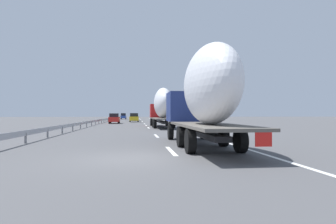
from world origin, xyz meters
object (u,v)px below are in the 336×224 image
object	(u,v)px
car_black_suv	(135,117)
road_sign	(165,112)
car_red_compact	(114,118)
car_blue_sedan	(123,116)
car_yellow_coupe	(134,118)
truck_lead	(162,106)
truck_trailing	(204,94)

from	to	relation	value
car_black_suv	road_sign	distance (m)	12.64
car_red_compact	road_sign	size ratio (longest dim) A/B	1.58
car_blue_sedan	road_sign	bearing A→B (deg)	-162.23
car_blue_sedan	car_red_compact	distance (m)	42.45
car_yellow_coupe	car_black_suv	bearing A→B (deg)	-0.69
car_black_suv	road_sign	world-z (taller)	road_sign
truck_lead	car_black_suv	distance (m)	36.79
car_yellow_coupe	car_red_compact	bearing A→B (deg)	159.70
truck_trailing	car_black_suv	bearing A→B (deg)	3.40
car_black_suv	truck_lead	bearing A→B (deg)	-174.56
car_blue_sedan	truck_lead	bearing A→B (deg)	-172.94
car_black_suv	car_yellow_coupe	distance (m)	11.82
car_blue_sedan	car_black_suv	world-z (taller)	car_blue_sedan
truck_lead	road_sign	bearing A→B (deg)	-6.84
truck_lead	car_red_compact	xyz separation A→B (m)	(15.45, 7.07, -1.77)
truck_lead	car_blue_sedan	distance (m)	58.36
car_blue_sedan	car_yellow_coupe	size ratio (longest dim) A/B	1.05
car_blue_sedan	car_yellow_coupe	xyz separation A→B (m)	(-33.13, -3.55, -0.03)
truck_trailing	car_red_compact	bearing A→B (deg)	10.71
car_blue_sedan	truck_trailing	bearing A→B (deg)	-174.87
car_red_compact	road_sign	distance (m)	14.59
truck_trailing	car_black_suv	size ratio (longest dim) A/B	2.82
car_black_suv	car_blue_sedan	bearing A→B (deg)	9.82
truck_lead	truck_trailing	bearing A→B (deg)	-180.00
car_red_compact	road_sign	xyz separation A→B (m)	(10.40, -10.17, 1.15)
car_black_suv	car_red_compact	size ratio (longest dim) A/B	0.91
car_black_suv	road_sign	size ratio (longest dim) A/B	1.45
truck_lead	car_black_suv	size ratio (longest dim) A/B	3.28
car_red_compact	car_yellow_coupe	size ratio (longest dim) A/B	1.15
car_black_suv	car_red_compact	xyz separation A→B (m)	(-21.13, 3.59, -0.03)
car_black_suv	car_red_compact	world-z (taller)	car_black_suv
car_red_compact	truck_lead	bearing A→B (deg)	-155.41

